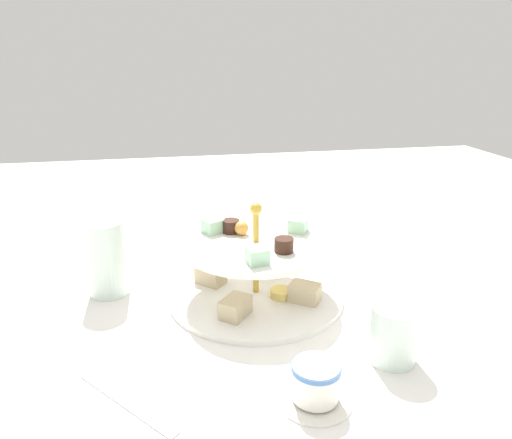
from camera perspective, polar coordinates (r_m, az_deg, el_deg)
name	(u,v)px	position (r m, az deg, el deg)	size (l,w,h in m)	color
ground_plane	(256,297)	(0.82, 0.00, -9.26)	(2.40, 2.40, 0.00)	white
tiered_serving_stand	(256,273)	(0.80, 0.02, -6.40)	(0.30, 0.30, 0.17)	white
water_glass_tall_right	(107,258)	(0.84, -17.49, -4.43)	(0.07, 0.07, 0.13)	silver
water_glass_short_left	(394,334)	(0.68, 16.20, -13.03)	(0.06, 0.06, 0.08)	silver
teacup_with_saucer	(316,384)	(0.60, 7.17, -18.99)	(0.09, 0.09, 0.05)	white
butter_knife_left	(242,233)	(1.10, -1.73, -1.60)	(0.17, 0.01, 0.00)	silver
butter_knife_right	(126,402)	(0.62, -15.32, -20.41)	(0.17, 0.01, 0.00)	silver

